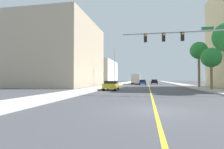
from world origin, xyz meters
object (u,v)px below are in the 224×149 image
at_px(car_red, 136,81).
at_px(delivery_truck, 136,79).
at_px(traffic_signal_mast, 193,44).
at_px(car_black, 154,82).
at_px(street_lamp, 115,65).
at_px(car_blue, 143,82).
at_px(car_yellow, 111,85).
at_px(palm_far, 199,51).
at_px(palm_mid, 211,58).

relative_size(car_red, delivery_truck, 0.49).
height_order(traffic_signal_mast, car_black, traffic_signal_mast).
xyz_separation_m(street_lamp, car_blue, (5.84, 9.01, -3.88)).
height_order(traffic_signal_mast, delivery_truck, traffic_signal_mast).
xyz_separation_m(traffic_signal_mast, car_red, (-7.97, 44.93, -4.28)).
bearing_deg(car_yellow, delivery_truck, -95.24).
xyz_separation_m(palm_far, car_blue, (-10.11, 14.53, -5.80)).
height_order(street_lamp, palm_far, street_lamp).
height_order(car_black, car_yellow, car_black).
bearing_deg(palm_far, traffic_signal_mast, -106.50).
relative_size(palm_mid, car_black, 1.50).
height_order(car_red, delivery_truck, delivery_truck).
bearing_deg(car_yellow, traffic_signal_mast, 140.79).
distance_m(traffic_signal_mast, delivery_truck, 37.80).
bearing_deg(palm_mid, car_red, 109.45).
height_order(street_lamp, delivery_truck, street_lamp).
distance_m(car_red, delivery_truck, 8.13).
xyz_separation_m(car_red, car_blue, (2.44, -14.93, -0.07)).
xyz_separation_m(car_black, delivery_truck, (-5.44, -1.34, 0.89)).
bearing_deg(car_black, car_yellow, -102.47).
distance_m(traffic_signal_mast, palm_mid, 10.40).
bearing_deg(palm_far, delivery_truck, 119.79).
xyz_separation_m(traffic_signal_mast, palm_mid, (4.61, 9.32, -0.46)).
distance_m(street_lamp, car_blue, 11.41).
height_order(palm_far, car_blue, palm_far).
bearing_deg(traffic_signal_mast, palm_far, 73.50).
bearing_deg(car_black, traffic_signal_mast, -85.96).
distance_m(street_lamp, palm_far, 16.98).
bearing_deg(car_yellow, street_lamp, -83.89).
bearing_deg(palm_far, car_black, 106.68).
relative_size(palm_far, car_black, 2.03).
relative_size(car_black, car_yellow, 0.91).
xyz_separation_m(street_lamp, car_red, (3.40, 23.94, -3.81)).
xyz_separation_m(street_lamp, car_black, (9.14, 17.20, -3.85)).
bearing_deg(traffic_signal_mast, street_lamp, 118.44).
bearing_deg(traffic_signal_mast, car_yellow, 142.55).
relative_size(palm_mid, palm_far, 0.74).
xyz_separation_m(car_black, car_red, (-5.74, 6.74, 0.04)).
xyz_separation_m(palm_far, car_black, (-6.81, 22.73, -5.78)).
bearing_deg(car_blue, delivery_truck, 105.15).
height_order(street_lamp, car_black, street_lamp).
relative_size(palm_mid, car_blue, 1.50).
height_order(street_lamp, car_yellow, street_lamp).
bearing_deg(palm_far, street_lamp, 160.89).
distance_m(car_yellow, car_blue, 23.09).
distance_m(palm_mid, delivery_truck, 30.29).
relative_size(traffic_signal_mast, car_black, 2.61).
bearing_deg(car_blue, car_red, 97.12).
xyz_separation_m(street_lamp, car_yellow, (1.90, -13.74, -3.86)).
height_order(car_black, car_blue, car_black).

